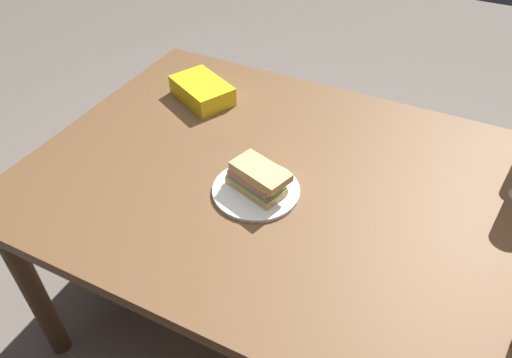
{
  "coord_description": "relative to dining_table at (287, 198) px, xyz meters",
  "views": [
    {
      "loc": [
        0.4,
        -1.02,
        1.73
      ],
      "look_at": [
        -0.06,
        -0.1,
        0.83
      ],
      "focal_mm": 33.38,
      "sensor_mm": 36.0,
      "label": 1
    }
  ],
  "objects": [
    {
      "name": "sandwich",
      "position": [
        -0.06,
        -0.1,
        0.14
      ],
      "size": [
        0.2,
        0.14,
        0.08
      ],
      "color": "#DBB26B",
      "rests_on": "paper_plate"
    },
    {
      "name": "paper_plate",
      "position": [
        -0.06,
        -0.1,
        0.09
      ],
      "size": [
        0.26,
        0.26,
        0.01
      ],
      "primitive_type": "cylinder",
      "color": "white",
      "rests_on": "dining_table"
    },
    {
      "name": "chip_bag",
      "position": [
        -0.47,
        0.27,
        0.12
      ],
      "size": [
        0.27,
        0.24,
        0.07
      ],
      "primitive_type": "cube",
      "rotation": [
        0.0,
        0.0,
        2.68
      ],
      "color": "yellow",
      "rests_on": "dining_table"
    },
    {
      "name": "ground_plane",
      "position": [
        0.0,
        0.0,
        -0.69
      ],
      "size": [
        8.0,
        8.0,
        0.0
      ],
      "primitive_type": "plane",
      "color": "#70665B"
    },
    {
      "name": "dining_table",
      "position": [
        0.0,
        0.0,
        0.0
      ],
      "size": [
        1.6,
        1.14,
        0.78
      ],
      "color": "brown",
      "rests_on": "ground_plane"
    }
  ]
}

